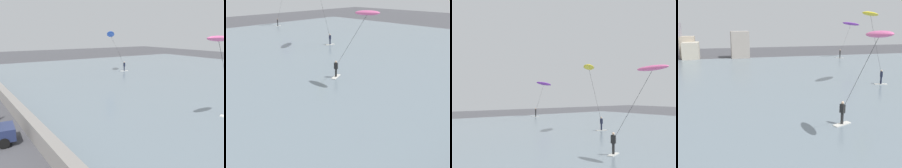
{
  "view_description": "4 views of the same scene",
  "coord_description": "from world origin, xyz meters",
  "views": [
    {
      "loc": [
        14.73,
        0.14,
        6.73
      ],
      "look_at": [
        -3.07,
        11.62,
        2.31
      ],
      "focal_mm": 39.86,
      "sensor_mm": 36.0,
      "label": 1
    },
    {
      "loc": [
        -11.34,
        2.92,
        8.14
      ],
      "look_at": [
        -0.78,
        13.22,
        2.15
      ],
      "focal_mm": 37.75,
      "sensor_mm": 36.0,
      "label": 2
    },
    {
      "loc": [
        -12.5,
        2.92,
        4.62
      ],
      "look_at": [
        -2.96,
        15.13,
        5.1
      ],
      "focal_mm": 48.21,
      "sensor_mm": 36.0,
      "label": 3
    },
    {
      "loc": [
        -3.99,
        1.09,
        6.99
      ],
      "look_at": [
        0.2,
        17.51,
        3.29
      ],
      "focal_mm": 45.99,
      "sensor_mm": 36.0,
      "label": 4
    }
  ],
  "objects": [
    {
      "name": "kitesurfer_purple",
      "position": [
        21.12,
        52.65,
        6.18
      ],
      "size": [
        5.21,
        2.34,
        7.02
      ],
      "color": "silver",
      "rests_on": "water_bay"
    },
    {
      "name": "water_bay",
      "position": [
        0.0,
        30.82,
        0.05
      ],
      "size": [
        84.0,
        52.0,
        0.1
      ],
      "primitive_type": "cube",
      "color": "slate",
      "rests_on": "ground"
    },
    {
      "name": "kitesurfer_yellow",
      "position": [
        12.38,
        29.71,
        7.32
      ],
      "size": [
        3.89,
        3.47,
        8.02
      ],
      "color": "silver",
      "rests_on": "water_bay"
    },
    {
      "name": "kitesurfer_pink",
      "position": [
        4.48,
        15.58,
        5.47
      ],
      "size": [
        1.73,
        4.77,
        6.51
      ],
      "color": "silver",
      "rests_on": "water_bay"
    }
  ]
}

